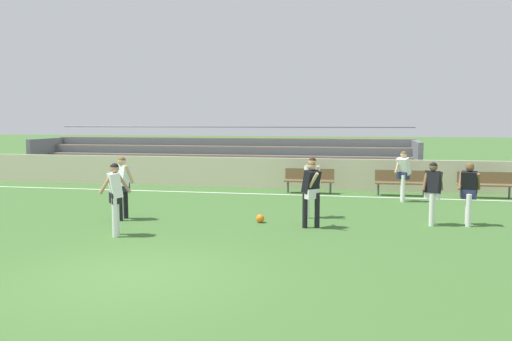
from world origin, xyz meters
The scene contains 15 objects.
ground_plane centered at (0.00, 0.00, 0.00)m, with size 160.00×160.00×0.00m, color #3D662D.
field_line_sideline centered at (0.00, 10.25, 0.00)m, with size 44.00×0.12×0.01m, color white.
sideline_wall centered at (0.00, 11.92, 0.60)m, with size 48.00×0.16×1.20m, color beige.
bleacher_stand centered at (-2.45, 14.38, 0.99)m, with size 17.27×3.25×2.39m.
bench_far_right centered at (5.21, 10.83, 0.55)m, with size 1.80×0.40×0.90m.
bench_near_wall_gap centered at (8.01, 10.83, 0.55)m, with size 1.80×0.40×0.90m.
bench_near_bin centered at (1.96, 10.83, 0.55)m, with size 1.80×0.40×0.90m.
player_white_wide_left centered at (2.51, 5.99, 0.99)m, with size 0.48×0.57×1.67m.
player_dark_pressing_high centered at (2.61, 4.62, 0.99)m, with size 0.51×0.70×1.66m.
player_dark_trailing_run centered at (6.50, 5.74, 0.95)m, with size 0.59×0.49×1.61m.
player_white_challenging centered at (5.18, 9.45, 0.99)m, with size 0.61×0.53×1.67m.
player_white_deep_cover centered at (-2.47, 4.72, 1.02)m, with size 0.62×0.47×1.70m.
player_dark_dropping_back centered at (5.60, 5.58, 0.95)m, with size 0.58×0.46×1.61m.
player_white_on_ball centered at (-1.74, 2.85, 1.01)m, with size 0.67×0.48×1.69m.
soccer_ball centered at (1.24, 5.02, 0.11)m, with size 0.22×0.22×0.22m, color orange.
Camera 1 is at (3.77, -8.11, 2.66)m, focal length 36.41 mm.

